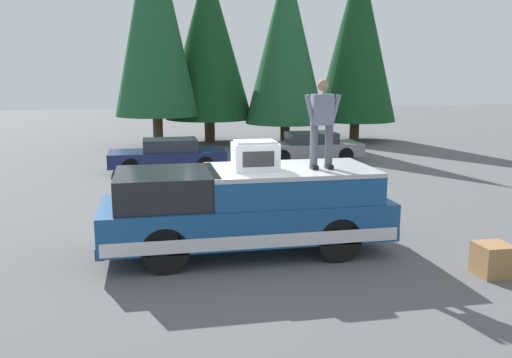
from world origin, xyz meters
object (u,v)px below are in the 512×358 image
object	(u,v)px
person_on_truck_bed	(322,122)
parked_car_grey	(309,147)
compressor_unit	(255,156)
parked_car_navy	(168,155)
pickup_truck	(246,208)
wooden_crate	(493,260)

from	to	relation	value
person_on_truck_bed	parked_car_grey	bearing A→B (deg)	-15.77
compressor_unit	parked_car_navy	xyz separation A→B (m)	(9.45, 1.31, -1.35)
pickup_truck	wooden_crate	size ratio (longest dim) A/B	9.89
compressor_unit	person_on_truck_bed	distance (m)	1.42
person_on_truck_bed	parked_car_grey	distance (m)	11.25
compressor_unit	pickup_truck	bearing A→B (deg)	48.70
person_on_truck_bed	wooden_crate	xyz separation A→B (m)	(-1.86, -2.54, -2.27)
compressor_unit	person_on_truck_bed	bearing A→B (deg)	-93.61
parked_car_grey	wooden_crate	xyz separation A→B (m)	(-12.52, 0.47, -0.30)
compressor_unit	wooden_crate	world-z (taller)	compressor_unit
parked_car_grey	compressor_unit	bearing A→B (deg)	157.94
compressor_unit	parked_car_grey	xyz separation A→B (m)	(10.58, -4.29, -1.35)
pickup_truck	person_on_truck_bed	size ratio (longest dim) A/B	3.28
pickup_truck	parked_car_navy	distance (m)	9.39
compressor_unit	parked_car_navy	world-z (taller)	compressor_unit
pickup_truck	wooden_crate	bearing A→B (deg)	-117.60
compressor_unit	parked_car_grey	world-z (taller)	compressor_unit
parked_car_navy	wooden_crate	bearing A→B (deg)	-155.75
wooden_crate	compressor_unit	bearing A→B (deg)	63.04
pickup_truck	wooden_crate	xyz separation A→B (m)	(-2.08, -3.97, -0.59)
pickup_truck	parked_car_grey	distance (m)	11.35
person_on_truck_bed	wooden_crate	bearing A→B (deg)	-126.23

